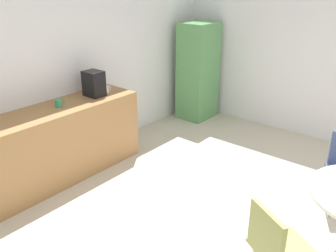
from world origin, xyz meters
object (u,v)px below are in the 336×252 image
(mug_white, at_px, (59,103))
(coffee_maker, at_px, (94,84))
(locker_cabinet, at_px, (198,71))
(chair_olive, at_px, (275,244))
(mug_green, at_px, (106,89))

(mug_white, height_order, coffee_maker, coffee_maker)
(locker_cabinet, xyz_separation_m, coffee_maker, (-2.15, 0.10, 0.25))
(coffee_maker, bearing_deg, locker_cabinet, -2.66)
(locker_cabinet, distance_m, mug_white, 2.70)
(mug_white, distance_m, coffee_maker, 0.56)
(coffee_maker, bearing_deg, chair_olive, -104.21)
(locker_cabinet, xyz_separation_m, mug_green, (-1.99, 0.08, 0.14))
(chair_olive, xyz_separation_m, mug_green, (0.88, 2.79, 0.43))
(chair_olive, height_order, coffee_maker, coffee_maker)
(locker_cabinet, distance_m, mug_green, 1.99)
(chair_olive, distance_m, mug_green, 2.95)
(mug_white, distance_m, mug_green, 0.71)
(chair_olive, relative_size, mug_green, 6.43)
(locker_cabinet, relative_size, mug_white, 12.56)
(locker_cabinet, height_order, mug_green, locker_cabinet)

